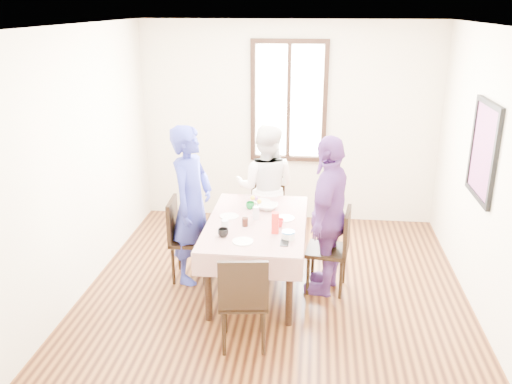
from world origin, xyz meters
TOP-DOWN VIEW (x-y plane):
  - ground at (0.00, 0.00)m, footprint 4.50×4.50m
  - back_wall at (0.00, 2.25)m, footprint 4.00×0.00m
  - right_wall at (2.00, 0.00)m, footprint 0.00×4.50m
  - window_frame at (0.00, 2.23)m, footprint 1.02×0.06m
  - window_pane at (0.00, 2.24)m, footprint 0.90×0.02m
  - art_poster at (1.98, 0.30)m, footprint 0.04×0.76m
  - dining_table at (-0.20, 0.19)m, footprint 0.89×1.49m
  - tablecloth at (-0.20, 0.19)m, footprint 1.01×1.61m
  - chair_left at (-0.94, 0.33)m, footprint 0.44×0.44m
  - chair_right at (0.54, 0.24)m, footprint 0.47×0.47m
  - chair_far at (-0.20, 1.22)m, footprint 0.44×0.44m
  - chair_near at (-0.20, -0.83)m, footprint 0.47×0.47m
  - person_left at (-0.92, 0.33)m, footprint 0.55×0.71m
  - person_far at (-0.20, 1.20)m, footprint 0.81×0.66m
  - person_right at (0.52, 0.24)m, footprint 0.67×1.06m
  - mug_black at (-0.48, -0.22)m, footprint 0.14×0.14m
  - mug_flag at (0.04, 0.08)m, footprint 0.12×0.12m
  - mug_green at (-0.31, 0.54)m, footprint 0.11×0.11m
  - serving_bowl at (-0.12, 0.55)m, footprint 0.26×0.26m
  - juice_carton at (0.01, -0.08)m, footprint 0.07×0.07m
  - butter_tub at (0.15, -0.20)m, footprint 0.13×0.13m
  - jam_jar at (-0.30, 0.06)m, footprint 0.06×0.06m
  - drinking_glass at (-0.49, -0.06)m, footprint 0.07×0.07m
  - smartphone at (0.12, -0.31)m, footprint 0.08×0.16m
  - flower_vase at (-0.22, 0.26)m, footprint 0.07×0.07m
  - plate_left at (-0.50, 0.28)m, footprint 0.20×0.20m
  - plate_right at (0.08, 0.29)m, footprint 0.20×0.20m
  - plate_far at (-0.20, 0.77)m, footprint 0.20×0.20m
  - plate_near at (-0.27, -0.33)m, footprint 0.20×0.20m
  - butter_lid at (0.15, -0.20)m, footprint 0.12×0.12m
  - flower_bunch at (-0.22, 0.26)m, footprint 0.09×0.09m

SIDE VIEW (x-z plane):
  - ground at x=0.00m, z-range 0.00..0.00m
  - dining_table at x=-0.20m, z-range 0.00..0.75m
  - chair_left at x=-0.94m, z-range 0.00..0.91m
  - chair_right at x=0.54m, z-range 0.00..0.91m
  - chair_far at x=-0.20m, z-range 0.00..0.91m
  - chair_near at x=-0.20m, z-range 0.00..0.91m
  - tablecloth at x=-0.20m, z-range 0.75..0.76m
  - smartphone at x=0.12m, z-range 0.76..0.77m
  - plate_left at x=-0.50m, z-range 0.76..0.77m
  - plate_right at x=0.08m, z-range 0.76..0.77m
  - plate_far at x=-0.20m, z-range 0.76..0.77m
  - plate_near at x=-0.27m, z-range 0.76..0.77m
  - person_far at x=-0.20m, z-range 0.00..1.56m
  - serving_bowl at x=-0.12m, z-range 0.76..0.82m
  - butter_tub at x=0.15m, z-range 0.76..0.83m
  - mug_green at x=-0.31m, z-range 0.76..0.84m
  - mug_flag at x=0.04m, z-range 0.76..0.84m
  - mug_black at x=-0.48m, z-range 0.76..0.84m
  - jam_jar at x=-0.30m, z-range 0.76..0.85m
  - drinking_glass at x=-0.49m, z-range 0.76..0.87m
  - flower_vase at x=-0.22m, z-range 0.76..0.90m
  - butter_lid at x=0.15m, z-range 0.83..0.84m
  - person_right at x=0.52m, z-range 0.00..1.68m
  - person_left at x=-0.92m, z-range 0.00..1.72m
  - juice_carton at x=0.01m, z-range 0.76..0.98m
  - flower_bunch at x=-0.22m, z-range 0.90..1.00m
  - back_wall at x=0.00m, z-range -0.65..3.35m
  - right_wall at x=2.00m, z-range -0.90..3.60m
  - art_poster at x=1.98m, z-range 1.07..2.03m
  - window_frame at x=0.00m, z-range 0.84..2.46m
  - window_pane at x=0.00m, z-range 0.90..2.40m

